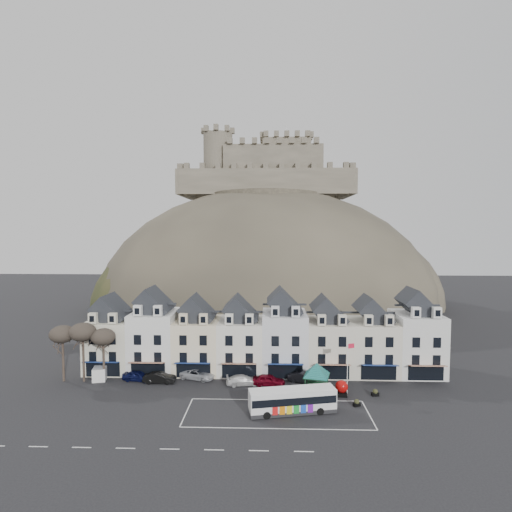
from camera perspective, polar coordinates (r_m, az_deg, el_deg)
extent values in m
plane|color=black|center=(50.58, 0.63, -22.12)|extent=(300.00, 300.00, 0.00)
cube|color=silver|center=(51.70, 3.04, -21.52)|extent=(22.00, 7.50, 0.01)
cube|color=silver|center=(68.73, -19.75, -11.72)|extent=(6.80, 8.00, 8.00)
cube|color=black|center=(67.55, -19.85, -7.46)|extent=(6.80, 5.76, 2.80)
cube|color=silver|center=(64.94, -22.27, -8.23)|extent=(1.20, 0.80, 1.60)
cube|color=silver|center=(63.79, -19.79, -8.39)|extent=(1.20, 0.80, 1.60)
cube|color=black|center=(65.95, -21.03, -14.86)|extent=(5.10, 0.06, 2.20)
cube|color=navy|center=(64.96, -21.29, -13.95)|extent=(5.10, 1.29, 0.43)
cube|color=white|center=(66.42, -14.19, -11.62)|extent=(6.80, 8.00, 9.20)
cube|color=black|center=(65.13, -14.27, -6.69)|extent=(6.80, 5.76, 2.80)
cube|color=white|center=(62.25, -16.53, -7.49)|extent=(1.20, 0.80, 1.60)
cube|color=white|center=(61.38, -13.85, -7.60)|extent=(1.20, 0.80, 1.60)
cube|color=black|center=(63.70, -15.18, -15.41)|extent=(5.10, 0.06, 2.20)
cube|color=maroon|center=(62.68, -15.38, -14.48)|extent=(5.10, 1.29, 0.43)
cube|color=beige|center=(65.07, -8.28, -12.41)|extent=(6.80, 8.00, 8.00)
cube|color=black|center=(63.82, -8.32, -7.92)|extent=(6.80, 5.76, 2.80)
cube|color=beige|center=(60.72, -10.33, -8.84)|extent=(1.20, 0.80, 1.60)
cube|color=beige|center=(60.17, -7.51, -8.93)|extent=(1.20, 0.80, 1.60)
cube|color=black|center=(62.12, -8.93, -15.83)|extent=(5.10, 0.06, 2.20)
cube|color=navy|center=(61.08, -9.07, -14.89)|extent=(5.10, 1.29, 0.43)
cube|color=white|center=(64.25, -2.15, -12.59)|extent=(6.80, 8.00, 8.00)
cube|color=black|center=(62.98, -2.16, -8.04)|extent=(6.80, 5.76, 2.80)
cube|color=white|center=(59.67, -3.86, -9.01)|extent=(1.20, 0.80, 1.60)
cube|color=white|center=(59.45, -0.95, -9.05)|extent=(1.20, 0.80, 1.60)
cube|color=black|center=(61.26, -2.42, -16.07)|extent=(5.10, 0.06, 2.20)
cube|color=maroon|center=(60.20, -2.47, -15.12)|extent=(5.10, 1.29, 0.43)
cube|color=silver|center=(63.98, 4.07, -12.11)|extent=(6.80, 8.00, 9.20)
cube|color=black|center=(62.64, 4.10, -7.00)|extent=(6.80, 5.76, 2.80)
cube|color=silver|center=(59.13, 2.77, -7.93)|extent=(1.20, 0.80, 1.60)
cube|color=silver|center=(59.25, 5.69, -7.92)|extent=(1.20, 0.80, 1.60)
cube|color=black|center=(61.15, 4.21, -16.11)|extent=(5.10, 0.06, 2.20)
cube|color=navy|center=(60.09, 4.24, -15.17)|extent=(5.10, 1.29, 0.43)
cube|color=beige|center=(64.75, 10.24, -12.51)|extent=(6.80, 8.00, 8.00)
cube|color=black|center=(63.50, 10.30, -8.00)|extent=(6.80, 5.76, 2.80)
cube|color=beige|center=(59.88, 9.37, -9.01)|extent=(1.20, 0.80, 1.60)
cube|color=beige|center=(60.33, 12.22, -8.94)|extent=(1.20, 0.80, 1.60)
cube|color=black|center=(61.79, 10.77, -15.96)|extent=(5.10, 0.06, 2.20)
cube|color=maroon|center=(60.74, 10.89, -15.01)|extent=(5.10, 1.29, 0.43)
cube|color=beige|center=(66.06, 16.23, -12.28)|extent=(6.80, 8.00, 8.00)
cube|color=black|center=(64.84, 16.31, -7.85)|extent=(6.80, 5.76, 2.80)
cube|color=beige|center=(61.12, 15.78, -8.84)|extent=(1.20, 0.80, 1.60)
cube|color=beige|center=(61.90, 18.50, -8.73)|extent=(1.20, 0.80, 1.60)
cube|color=black|center=(63.17, 17.12, -15.62)|extent=(5.10, 0.06, 2.20)
cube|color=navy|center=(62.14, 17.31, -14.68)|extent=(5.10, 1.29, 0.43)
cube|color=silver|center=(67.88, 21.92, -11.44)|extent=(6.80, 8.00, 9.20)
cube|color=black|center=(66.62, 22.04, -6.61)|extent=(6.80, 5.76, 2.80)
cube|color=silver|center=(62.84, 21.88, -7.50)|extent=(1.20, 0.80, 1.60)
cube|color=silver|center=(63.92, 24.42, -7.38)|extent=(1.20, 0.80, 1.60)
cube|color=black|center=(65.22, 23.10, -15.13)|extent=(5.10, 0.06, 2.20)
cube|color=maroon|center=(64.23, 23.35, -14.21)|extent=(5.10, 1.29, 0.43)
ellipsoid|color=#37342A|center=(117.59, 1.40, -7.07)|extent=(96.00, 76.00, 68.00)
ellipsoid|color=#283118|center=(114.04, -9.85, -7.47)|extent=(52.00, 44.00, 42.00)
ellipsoid|color=#37342A|center=(123.68, 12.68, -6.63)|extent=(56.00, 48.00, 46.00)
ellipsoid|color=#283118|center=(103.99, -0.90, -8.51)|extent=(40.00, 28.00, 28.00)
ellipsoid|color=#37342A|center=(106.21, 6.80, -8.27)|extent=(36.00, 28.00, 24.00)
cylinder|color=#37342A|center=(115.85, 1.42, 8.17)|extent=(30.00, 30.00, 3.00)
cube|color=brown|center=(112.31, 1.41, 10.61)|extent=(48.00, 2.20, 7.00)
cube|color=brown|center=(132.19, 1.48, 9.58)|extent=(48.00, 2.20, 7.00)
cube|color=brown|center=(124.77, -9.81, 9.87)|extent=(2.20, 22.00, 7.00)
cube|color=brown|center=(124.39, 12.74, 9.85)|extent=(2.20, 22.00, 7.00)
cube|color=brown|center=(122.97, 2.41, 12.60)|extent=(28.00, 18.00, 10.00)
cube|color=brown|center=(125.28, 4.28, 13.12)|extent=(14.00, 12.00, 13.00)
cylinder|color=brown|center=(119.96, -5.44, 12.81)|extent=(8.40, 8.40, 18.00)
cylinder|color=silver|center=(127.06, 4.30, 17.13)|extent=(0.16, 0.16, 5.00)
cylinder|color=#342A21|center=(66.37, -25.83, -13.45)|extent=(0.32, 0.32, 5.74)
ellipsoid|color=#383028|center=(65.30, -25.93, -10.00)|extent=(3.61, 3.61, 2.54)
cylinder|color=#342A21|center=(65.02, -23.42, -13.61)|extent=(0.32, 0.32, 6.02)
ellipsoid|color=#383028|center=(63.90, -23.52, -9.92)|extent=(3.78, 3.78, 2.67)
cylinder|color=#342A21|center=(63.92, -20.91, -14.11)|extent=(0.32, 0.32, 5.46)
ellipsoid|color=#383028|center=(62.85, -20.99, -10.72)|extent=(3.43, 3.43, 2.42)
cube|color=#262628|center=(51.84, 5.20, -21.05)|extent=(10.73, 4.42, 0.48)
cube|color=white|center=(51.28, 5.21, -19.64)|extent=(10.72, 4.37, 2.40)
cube|color=black|center=(51.22, 5.21, -19.51)|extent=(10.53, 4.40, 0.90)
cube|color=white|center=(50.86, 5.22, -18.52)|extent=(10.50, 4.24, 0.24)
cube|color=orange|center=(52.38, 11.00, -18.09)|extent=(0.28, 1.13, 0.27)
cylinder|color=black|center=(51.69, 9.13, -21.05)|extent=(0.95, 0.48, 0.91)
cylinder|color=black|center=(53.55, 8.36, -20.13)|extent=(0.95, 0.48, 0.91)
cylinder|color=black|center=(50.18, 1.55, -21.80)|extent=(0.95, 0.48, 0.91)
cylinder|color=black|center=(52.09, 1.07, -20.79)|extent=(0.95, 0.48, 0.91)
cube|color=black|center=(58.66, 7.47, -17.14)|extent=(0.18, 0.18, 2.37)
cube|color=black|center=(58.36, 10.18, -17.28)|extent=(0.18, 0.18, 2.37)
cube|color=black|center=(56.21, 7.04, -18.09)|extent=(0.18, 0.18, 2.37)
cube|color=black|center=(55.89, 9.88, -18.25)|extent=(0.18, 0.18, 2.37)
cube|color=black|center=(56.84, 8.66, -16.57)|extent=(3.96, 3.96, 0.12)
cone|color=#124E4E|center=(56.54, 8.67, -15.73)|extent=(6.33, 6.33, 1.78)
cube|color=black|center=(57.38, 12.12, -18.66)|extent=(1.52, 1.52, 0.54)
sphere|color=#A20A09|center=(57.02, 12.13, -17.77)|extent=(1.67, 1.67, 1.67)
cylinder|color=silver|center=(56.31, 12.93, -15.47)|extent=(0.11, 0.11, 7.24)
cube|color=red|center=(55.65, 13.42, -12.39)|extent=(0.93, 0.40, 0.63)
cube|color=silver|center=(66.20, -21.27, -15.12)|extent=(2.71, 4.45, 1.89)
cube|color=black|center=(66.09, -21.28, -14.82)|extent=(1.68, 0.47, 0.81)
cube|color=black|center=(54.76, 14.19, -19.87)|extent=(1.01, 0.77, 0.45)
sphere|color=#283118|center=(54.62, 14.20, -19.53)|extent=(0.63, 0.63, 0.63)
cube|color=black|center=(58.31, 16.66, -18.40)|extent=(1.01, 0.62, 0.47)
sphere|color=#283118|center=(58.17, 16.67, -18.05)|extent=(0.66, 0.66, 0.66)
imported|color=#0B1039|center=(63.35, -16.55, -16.08)|extent=(4.59, 2.40, 1.49)
imported|color=black|center=(61.79, -13.61, -16.53)|extent=(4.62, 1.66, 1.52)
imported|color=#B9BBC1|center=(62.24, -8.36, -16.35)|extent=(5.56, 3.76, 1.44)
imported|color=silver|center=(59.52, -1.85, -17.29)|extent=(5.09, 2.80, 1.40)
imported|color=#5E0514|center=(59.28, 1.85, -17.29)|extent=(4.78, 2.38, 1.57)
imported|color=black|center=(60.73, 6.80, -16.84)|extent=(4.76, 2.88, 1.48)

